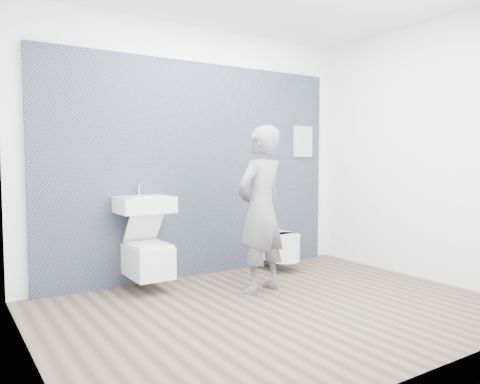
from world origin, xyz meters
TOP-DOWN VIEW (x-y plane):
  - ground at (0.00, 0.00)m, footprint 4.00×4.00m
  - room_shell at (0.00, 0.00)m, footprint 4.00×4.00m
  - tile_wall at (0.00, 1.47)m, footprint 3.60×0.06m
  - washbasin at (-0.74, 1.24)m, footprint 0.54×0.41m
  - toilet_square at (-0.74, 1.17)m, footprint 0.38×0.54m
  - toilet_rounded at (0.91, 1.14)m, footprint 0.35×0.59m
  - info_placard at (1.51, 1.43)m, footprint 0.30×0.03m
  - visitor at (0.19, 0.52)m, footprint 0.68×0.53m

SIDE VIEW (x-z plane):
  - ground at x=0.00m, z-range 0.00..0.00m
  - tile_wall at x=0.00m, z-range -1.20..1.20m
  - info_placard at x=1.51m, z-range -0.20..0.20m
  - toilet_rounded at x=0.91m, z-range 0.12..0.45m
  - toilet_square at x=-0.74m, z-range 0.00..0.65m
  - visitor at x=0.19m, z-range 0.00..1.65m
  - washbasin at x=-0.74m, z-range 0.66..1.07m
  - room_shell at x=0.00m, z-range -0.26..3.74m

